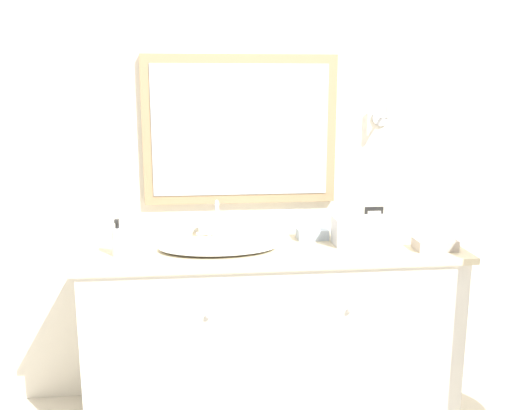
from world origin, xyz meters
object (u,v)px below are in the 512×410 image
soap_bottle (118,241)px  appliance_box (361,231)px  sink_basin (219,245)px  picture_frame (374,220)px

soap_bottle → appliance_box: soap_bottle is taller
sink_basin → appliance_box: (0.68, 0.01, 0.05)m
appliance_box → picture_frame: (0.12, 0.20, 0.00)m
soap_bottle → picture_frame: 1.27m
sink_basin → soap_bottle: sink_basin is taller
soap_bottle → picture_frame: soap_bottle is taller
picture_frame → soap_bottle: bearing=-167.7°
sink_basin → picture_frame: bearing=14.7°
soap_bottle → appliance_box: size_ratio=0.65×
appliance_box → picture_frame: 0.23m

